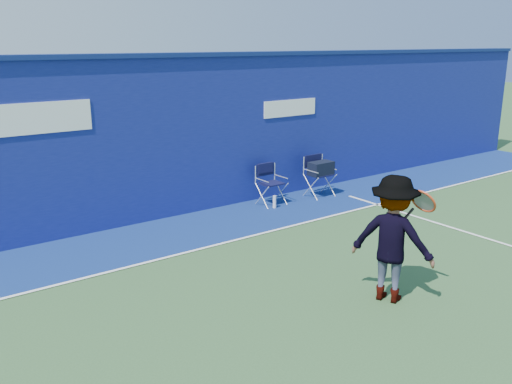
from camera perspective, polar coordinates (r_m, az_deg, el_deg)
ground at (r=6.46m, az=6.98°, el=-15.06°), size 80.00×80.00×0.00m
stadium_wall at (r=10.14m, az=-13.18°, el=5.35°), size 24.00×0.50×3.08m
out_of_bounds_strip at (r=9.57m, az=-9.98°, el=-4.70°), size 24.00×1.80×0.01m
court_lines at (r=6.85m, az=3.49°, el=-12.97°), size 24.00×12.00×0.01m
directors_chair_left at (r=11.22m, az=1.57°, el=0.06°), size 0.50×0.46×0.85m
directors_chair_right at (r=11.88m, az=6.71°, el=1.30°), size 0.53×0.48×0.89m
water_bottle at (r=11.01m, az=1.96°, el=-1.05°), size 0.07×0.07×0.26m
tennis_player at (r=7.19m, az=14.20°, el=-4.77°), size 1.03×1.24×1.67m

